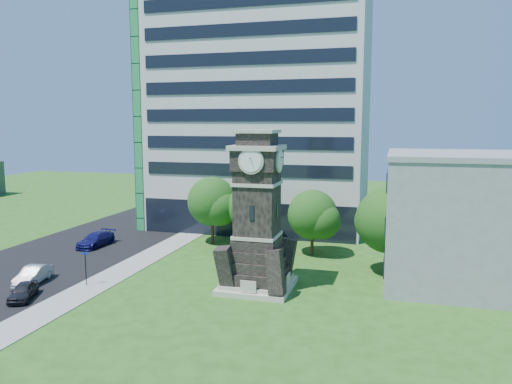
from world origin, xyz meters
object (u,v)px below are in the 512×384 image
(clock_tower, at_px, (257,221))
(car_east_lot, at_px, (443,286))
(street_sign, at_px, (86,264))
(car_street_south, at_px, (23,291))
(car_street_north, at_px, (96,240))
(park_bench, at_px, (265,290))
(car_street_mid, at_px, (33,275))

(clock_tower, bearing_deg, car_east_lot, 8.87)
(clock_tower, xyz_separation_m, street_sign, (-13.14, -3.06, -3.54))
(car_street_south, distance_m, car_street_north, 15.83)
(car_east_lot, bearing_deg, clock_tower, 112.23)
(car_street_south, xyz_separation_m, park_bench, (16.81, 5.31, -0.13))
(clock_tower, distance_m, car_east_lot, 14.64)
(car_street_south, xyz_separation_m, car_street_north, (-4.07, 15.29, 0.11))
(park_bench, bearing_deg, street_sign, 178.65)
(car_street_south, relative_size, car_east_lot, 0.70)
(street_sign, bearing_deg, car_east_lot, 14.93)
(car_street_south, bearing_deg, street_sign, 34.06)
(street_sign, bearing_deg, car_street_north, 124.30)
(clock_tower, height_order, street_sign, clock_tower)
(car_street_mid, bearing_deg, street_sign, -3.38)
(car_east_lot, bearing_deg, car_street_north, 92.96)
(clock_tower, relative_size, car_street_mid, 2.98)
(park_bench, bearing_deg, car_street_north, 147.58)
(clock_tower, bearing_deg, car_street_mid, -168.18)
(car_street_north, bearing_deg, street_sign, -57.28)
(clock_tower, distance_m, street_sign, 13.95)
(car_street_south, bearing_deg, park_bench, -5.28)
(car_east_lot, relative_size, street_sign, 1.82)
(clock_tower, height_order, car_street_north, clock_tower)
(car_street_south, distance_m, car_east_lot, 30.83)
(park_bench, distance_m, street_sign, 14.36)
(car_east_lot, relative_size, park_bench, 2.90)
(car_street_mid, bearing_deg, car_street_north, 89.00)
(park_bench, bearing_deg, car_street_south, -169.33)
(park_bench, bearing_deg, clock_tower, 116.30)
(car_street_mid, distance_m, car_street_north, 12.18)
(clock_tower, height_order, car_street_mid, clock_tower)
(street_sign, bearing_deg, park_bench, 9.49)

